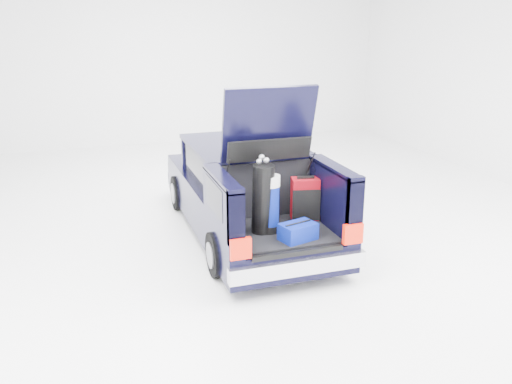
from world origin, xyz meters
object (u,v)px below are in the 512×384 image
object	(u,v)px
black_golf_bag	(263,199)
blue_golf_bag	(270,203)
blue_duffel	(298,232)
red_suitcase	(305,199)
car	(244,191)

from	to	relation	value
black_golf_bag	blue_golf_bag	xyz separation A→B (m)	(0.09, -0.02, -0.07)
blue_duffel	blue_golf_bag	bearing A→B (deg)	108.78
red_suitcase	black_golf_bag	distance (m)	0.80
black_golf_bag	blue_duffel	size ratio (longest dim) A/B	2.00
blue_duffel	red_suitcase	bearing A→B (deg)	44.58
black_golf_bag	red_suitcase	bearing A→B (deg)	1.75
red_suitcase	black_golf_bag	size ratio (longest dim) A/B	0.61
blue_golf_bag	car	bearing A→B (deg)	92.46
car	blue_golf_bag	bearing A→B (deg)	-94.79
black_golf_bag	car	bearing A→B (deg)	62.40
car	red_suitcase	bearing A→B (deg)	-68.76
black_golf_bag	blue_duffel	xyz separation A→B (m)	(0.34, -0.38, -0.36)
blue_golf_bag	blue_duffel	distance (m)	0.53
blue_golf_bag	blue_duffel	bearing A→B (deg)	-48.26
blue_golf_bag	blue_duffel	xyz separation A→B (m)	(0.25, -0.37, -0.29)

